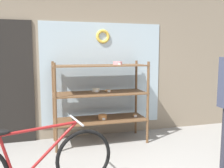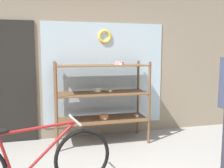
{
  "view_description": "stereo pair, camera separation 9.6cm",
  "coord_description": "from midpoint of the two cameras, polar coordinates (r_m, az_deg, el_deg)",
  "views": [
    {
      "loc": [
        -0.91,
        -2.16,
        1.56
      ],
      "look_at": [
        0.03,
        1.12,
        1.13
      ],
      "focal_mm": 40.0,
      "sensor_mm": 36.0,
      "label": 1
    },
    {
      "loc": [
        -0.82,
        -2.19,
        1.56
      ],
      "look_at": [
        0.03,
        1.12,
        1.13
      ],
      "focal_mm": 40.0,
      "sensor_mm": 36.0,
      "label": 2
    }
  ],
  "objects": [
    {
      "name": "display_case",
      "position": [
        4.3,
        -3.25,
        -2.42
      ],
      "size": [
        1.58,
        0.6,
        1.41
      ],
      "color": "brown",
      "rests_on": "ground_plane"
    },
    {
      "name": "bicycle",
      "position": [
        2.94,
        -18.66,
        -17.19
      ],
      "size": [
        1.81,
        0.49,
        0.81
      ],
      "rotation": [
        0.0,
        0.0,
        0.17
      ],
      "color": "black",
      "rests_on": "ground_plane"
    },
    {
      "name": "storefront_facade",
      "position": [
        4.65,
        -5.69,
        11.1
      ],
      "size": [
        6.25,
        0.13,
        3.85
      ],
      "color": "gray",
      "rests_on": "ground_plane"
    }
  ]
}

